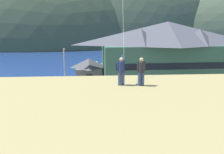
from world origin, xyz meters
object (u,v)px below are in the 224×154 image
(parked_car_back_row_right, at_px, (165,125))
(parked_car_front_row_end, at_px, (221,100))
(wharf_dock, at_px, (108,69))
(parked_car_corner_spot, at_px, (62,103))
(parked_car_mid_row_near, at_px, (224,123))
(parking_light_pole, at_px, (65,72))
(person_kite_flyer, at_px, (121,70))
(storage_shed_waterside, at_px, (89,70))
(person_companion, at_px, (141,71))
(moored_boat_inner_slip, at_px, (95,68))
(parked_car_lone_by_shed, at_px, (79,125))
(moored_boat_wharfside, at_px, (94,70))
(parked_car_mid_row_center, at_px, (163,104))
(parked_car_mid_row_far, at_px, (116,106))
(moored_boat_outer_mooring, at_px, (125,70))
(harbor_lodge, at_px, (167,51))

(parked_car_back_row_right, bearing_deg, parked_car_front_row_end, 37.12)
(wharf_dock, distance_m, parked_car_back_row_right, 35.10)
(wharf_dock, bearing_deg, parked_car_corner_spot, -105.32)
(parked_car_front_row_end, height_order, parked_car_back_row_right, same)
(parked_car_mid_row_near, distance_m, parked_car_back_row_right, 6.35)
(parking_light_pole, height_order, person_kite_flyer, person_kite_flyer)
(storage_shed_waterside, bearing_deg, person_companion, -82.57)
(person_companion, bearing_deg, parked_car_corner_spot, 114.72)
(moored_boat_inner_slip, bearing_deg, wharf_dock, -6.24)
(parked_car_corner_spot, xyz_separation_m, parked_car_lone_by_shed, (2.72, -7.12, 0.00))
(moored_boat_wharfside, distance_m, person_companion, 40.89)
(person_companion, bearing_deg, parking_light_pole, 110.65)
(storage_shed_waterside, distance_m, parked_car_front_row_end, 24.17)
(parked_car_mid_row_center, bearing_deg, storage_shed_waterside, 119.76)
(storage_shed_waterside, height_order, parked_car_mid_row_far, storage_shed_waterside)
(parked_car_front_row_end, distance_m, parked_car_lone_by_shed, 19.85)
(wharf_dock, bearing_deg, parked_car_lone_by_shed, -97.83)
(parked_car_back_row_right, bearing_deg, person_companion, -117.28)
(storage_shed_waterside, xyz_separation_m, parked_car_front_row_end, (18.18, -15.87, -1.35))
(moored_boat_outer_mooring, distance_m, parked_car_lone_by_shed, 31.87)
(parked_car_mid_row_center, bearing_deg, person_kite_flyer, -116.05)
(parked_car_front_row_end, xyz_separation_m, parked_car_back_row_right, (-9.98, -7.55, 0.00))
(harbor_lodge, xyz_separation_m, parked_car_front_row_end, (3.54, -14.13, -5.06))
(parked_car_corner_spot, height_order, parked_car_mid_row_far, same)
(parked_car_front_row_end, bearing_deg, parked_car_lone_by_shed, -159.64)
(person_kite_flyer, bearing_deg, moored_boat_inner_slip, 92.50)
(moored_boat_inner_slip, distance_m, parking_light_pole, 24.88)
(harbor_lodge, height_order, parking_light_pole, harbor_lodge)
(moored_boat_outer_mooring, bearing_deg, wharf_dock, 136.47)
(parked_car_back_row_right, relative_size, parking_light_pole, 0.56)
(storage_shed_waterside, xyz_separation_m, parking_light_pole, (-3.04, -12.45, 2.08))
(moored_boat_inner_slip, bearing_deg, person_kite_flyer, -87.50)
(harbor_lodge, distance_m, parked_car_mid_row_center, 16.88)
(moored_boat_inner_slip, relative_size, parked_car_lone_by_shed, 1.41)
(moored_boat_outer_mooring, bearing_deg, parked_car_corner_spot, -115.13)
(storage_shed_waterside, xyz_separation_m, parked_car_lone_by_shed, (-0.43, -22.78, -1.35))
(parked_car_corner_spot, distance_m, parked_car_mid_row_center, 13.01)
(moored_boat_inner_slip, distance_m, parked_car_mid_row_near, 37.66)
(parked_car_corner_spot, distance_m, parked_car_back_row_right, 13.75)
(moored_boat_inner_slip, bearing_deg, moored_boat_outer_mooring, -28.96)
(parked_car_lone_by_shed, bearing_deg, moored_boat_outer_mooring, 74.78)
(parked_car_mid_row_near, bearing_deg, moored_boat_inner_slip, 111.07)
(parked_car_mid_row_far, xyz_separation_m, parking_light_pole, (-6.78, 4.86, 3.43))
(parked_car_corner_spot, xyz_separation_m, parked_car_mid_row_near, (17.70, -7.67, 0.00))
(storage_shed_waterside, height_order, parked_car_front_row_end, storage_shed_waterside)
(moored_boat_inner_slip, height_order, parked_car_corner_spot, moored_boat_inner_slip)
(wharf_dock, xyz_separation_m, person_kite_flyer, (-1.39, -42.65, 7.98))
(person_kite_flyer, bearing_deg, harbor_lodge, 68.24)
(moored_boat_outer_mooring, relative_size, parked_car_back_row_right, 1.92)
(storage_shed_waterside, height_order, parked_car_mid_row_center, storage_shed_waterside)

